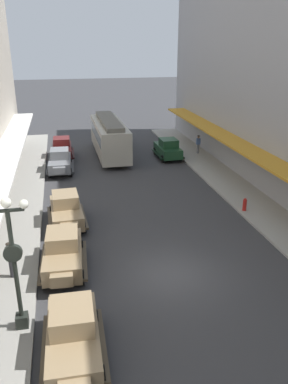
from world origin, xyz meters
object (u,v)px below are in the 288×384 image
parked_car_1 (168,148)px  parked_car_2 (62,148)px  parked_car_5 (73,334)px  lamp_post_with_clock (14,260)px  streetcar (109,136)px  parked_car_0 (63,251)px  pedestrian_1 (11,260)px  parked_car_4 (66,209)px  fire_hydrant (245,204)px  parked_car_3 (60,161)px  pedestrian_0 (198,144)px

parked_car_1 → parked_car_2: 9.63m
parked_car_2 → parked_car_5: size_ratio=1.00×
lamp_post_with_clock → streetcar: bearing=74.7°
parked_car_0 → pedestrian_1: parked_car_0 is taller
parked_car_4 → fire_hydrant: (10.88, -0.67, -0.38)m
streetcar → lamp_post_with_clock: lamp_post_with_clock is taller
parked_car_0 → parked_car_3: 14.92m
parked_car_2 → streetcar: (4.34, -0.19, 0.96)m
parked_car_1 → streetcar: bearing=159.7°
parked_car_3 → fire_hydrant: size_ratio=5.26×
parked_car_0 → fire_hydrant: bearing=20.6°
parked_car_0 → fire_hydrant: (11.15, 4.20, -0.38)m
parked_car_0 → lamp_post_with_clock: bearing=-112.3°
pedestrian_0 → fire_hydrant: bearing=-96.9°
fire_hydrant → parked_car_4: bearing=176.4°
parked_car_1 → parked_car_5: (-9.46, -22.54, 0.00)m
parked_car_0 → parked_car_5: same height
parked_car_3 → lamp_post_with_clock: (-1.64, -18.81, 2.04)m
pedestrian_0 → parked_car_4: bearing=-134.8°
parked_car_1 → streetcar: streetcar is taller
parked_car_3 → parked_car_5: same height
parked_car_1 → lamp_post_with_clock: bearing=-118.5°
parked_car_5 → parked_car_4: bearing=89.7°
parked_car_1 → pedestrian_0: size_ratio=2.56×
lamp_post_with_clock → fire_hydrant: bearing=32.4°
pedestrian_0 → pedestrian_1: 23.33m
parked_car_0 → streetcar: (4.62, 18.79, 0.96)m
pedestrian_0 → parked_car_1: bearing=-170.2°
fire_hydrant → streetcar: bearing=114.1°
parked_car_0 → parked_car_1: 19.49m
parked_car_4 → streetcar: 14.60m
parked_car_3 → parked_car_4: bearing=-88.7°
parked_car_2 → lamp_post_with_clock: size_ratio=0.83×
parked_car_4 → parked_car_1: bearing=52.0°
lamp_post_with_clock → fire_hydrant: lamp_post_with_clock is taller
streetcar → parked_car_5: bearing=-100.2°
lamp_post_with_clock → fire_hydrant: size_ratio=6.29×
pedestrian_0 → pedestrian_1: bearing=-130.1°
streetcar → fire_hydrant: (6.54, -14.59, -1.34)m
parked_car_3 → parked_car_5: bearing=-89.5°
streetcar → parked_car_4: bearing=-107.3°
parked_car_0 → lamp_post_with_clock: (-1.60, -3.89, 2.04)m
parked_car_2 → streetcar: size_ratio=0.45×
parked_car_2 → lamp_post_with_clock: lamp_post_with_clock is taller
parked_car_2 → parked_car_4: (0.00, -14.10, 0.00)m
pedestrian_1 → fire_hydrant: bearing=18.9°
parked_car_3 → streetcar: size_ratio=0.45×
lamp_post_with_clock → pedestrian_1: size_ratio=3.09×
parked_car_4 → lamp_post_with_clock: size_ratio=0.84×
parked_car_3 → pedestrian_1: (-2.31, -15.33, 0.07)m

